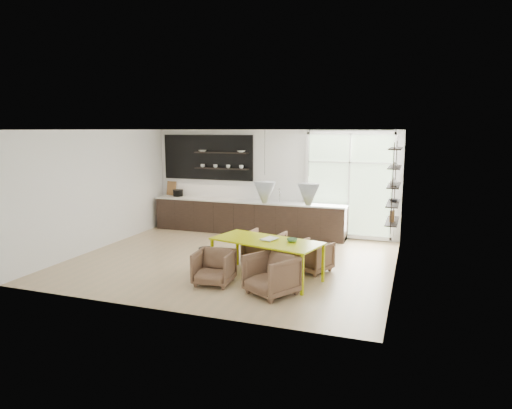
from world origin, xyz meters
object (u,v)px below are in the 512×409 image
(armchair_back_left, at_px, (265,247))
(armchair_front_left, at_px, (214,267))
(armchair_front_right, at_px, (272,275))
(dining_table, at_px, (267,243))
(armchair_back_right, at_px, (313,256))
(wire_stool, at_px, (207,256))

(armchair_back_left, height_order, armchair_front_left, armchair_back_left)
(armchair_front_left, xyz_separation_m, armchair_front_right, (1.20, -0.17, 0.04))
(armchair_front_left, bearing_deg, dining_table, 32.25)
(dining_table, relative_size, armchair_back_right, 3.29)
(armchair_back_left, relative_size, armchair_back_right, 1.13)
(armchair_front_left, relative_size, armchair_front_right, 0.89)
(armchair_back_right, relative_size, armchair_front_left, 0.98)
(dining_table, xyz_separation_m, armchair_front_right, (0.36, -0.80, -0.36))
(armchair_back_right, distance_m, armchair_front_right, 1.61)
(dining_table, height_order, armchair_front_right, dining_table)
(armchair_front_right, xyz_separation_m, wire_stool, (-1.72, 0.95, -0.07))
(armchair_back_right, xyz_separation_m, armchair_front_left, (-1.59, -1.39, 0.01))
(armchair_back_right, height_order, armchair_front_left, armchair_front_left)
(armchair_back_left, distance_m, wire_stool, 1.29)
(armchair_back_left, height_order, wire_stool, armchair_back_left)
(dining_table, height_order, armchair_back_right, dining_table)
(armchair_front_left, bearing_deg, armchair_back_left, 68.61)
(armchair_back_left, distance_m, armchair_back_right, 1.14)
(armchair_back_right, relative_size, armchair_front_right, 0.87)
(armchair_front_right, distance_m, wire_stool, 1.97)
(armchair_front_right, bearing_deg, armchair_back_right, 106.60)
(armchair_back_left, distance_m, armchair_front_right, 1.91)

